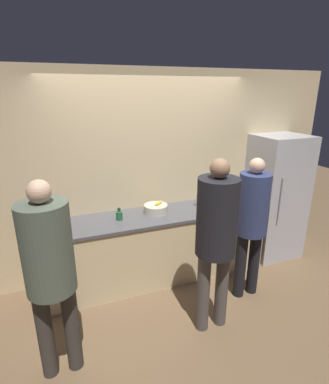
% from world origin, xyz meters
% --- Properties ---
extents(ground_plane, '(14.00, 14.00, 0.00)m').
position_xyz_m(ground_plane, '(0.00, 0.00, 0.00)').
color(ground_plane, brown).
extents(wall_back, '(5.20, 0.06, 2.60)m').
position_xyz_m(wall_back, '(0.00, 0.69, 1.30)').
color(wall_back, '#D6BC8C').
rests_on(wall_back, ground_plane).
extents(counter, '(2.80, 0.67, 0.89)m').
position_xyz_m(counter, '(0.00, 0.37, 0.45)').
color(counter, beige).
rests_on(counter, ground_plane).
extents(refrigerator, '(0.71, 0.65, 1.76)m').
position_xyz_m(refrigerator, '(1.79, 0.35, 0.88)').
color(refrigerator, '#B7B7BC').
rests_on(refrigerator, ground_plane).
extents(person_left, '(0.38, 0.38, 1.74)m').
position_xyz_m(person_left, '(-1.26, -0.67, 1.06)').
color(person_left, '#38332D').
rests_on(person_left, ground_plane).
extents(person_center, '(0.38, 0.38, 1.78)m').
position_xyz_m(person_center, '(0.21, -0.66, 1.08)').
color(person_center, '#4C4742').
rests_on(person_center, ground_plane).
extents(person_right, '(0.34, 0.34, 1.67)m').
position_xyz_m(person_right, '(0.85, -0.35, 0.99)').
color(person_right, black).
rests_on(person_right, ground_plane).
extents(fruit_bowl, '(0.29, 0.29, 0.15)m').
position_xyz_m(fruit_bowl, '(-0.02, 0.39, 0.95)').
color(fruit_bowl, beige).
rests_on(fruit_bowl, counter).
extents(utensil_crock, '(0.10, 0.10, 0.30)m').
position_xyz_m(utensil_crock, '(0.85, 0.55, 0.97)').
color(utensil_crock, '#ADA393').
rests_on(utensil_crock, counter).
extents(bottle_green, '(0.08, 0.08, 0.14)m').
position_xyz_m(bottle_green, '(-0.49, 0.35, 0.95)').
color(bottle_green, '#236033').
rests_on(bottle_green, counter).
extents(bottle_red, '(0.08, 0.08, 0.25)m').
position_xyz_m(bottle_red, '(-1.09, 0.45, 0.99)').
color(bottle_red, red).
rests_on(bottle_red, counter).
extents(bottle_clear, '(0.05, 0.05, 0.26)m').
position_xyz_m(bottle_clear, '(0.57, 0.40, 0.99)').
color(bottle_clear, silver).
rests_on(bottle_clear, counter).
extents(cup_black, '(0.07, 0.07, 0.09)m').
position_xyz_m(cup_black, '(-1.22, 0.29, 0.93)').
color(cup_black, '#28282D').
rests_on(cup_black, counter).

